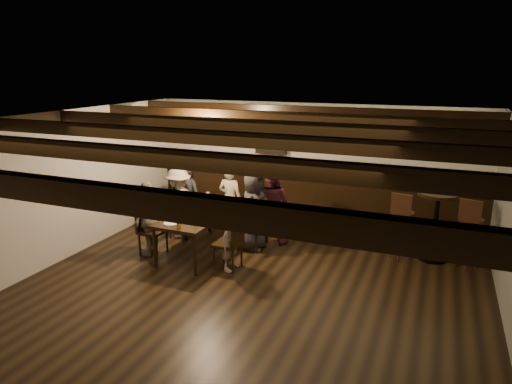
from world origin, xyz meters
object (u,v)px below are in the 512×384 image
at_px(chair_left_far, 152,239).
at_px(person_right_near, 254,210).
at_px(person_right_far, 230,233).
at_px(person_bench_right, 272,205).
at_px(dining_table, 202,215).
at_px(chair_right_near, 252,232).
at_px(bar_stool_left, 401,234).
at_px(person_left_far, 149,218).
at_px(high_top_table, 436,216).
at_px(chair_right_far, 229,253).
at_px(person_bench_centre, 230,199).
at_px(person_left_near, 179,203).
at_px(bar_stool_right, 468,242).
at_px(person_bench_left, 185,194).
at_px(chair_left_near, 181,223).

distance_m(chair_left_far, person_right_near, 1.78).
bearing_deg(person_right_far, person_bench_right, -6.34).
xyz_separation_m(dining_table, chair_right_near, (0.73, 0.44, -0.35)).
xyz_separation_m(person_right_near, bar_stool_left, (2.38, 0.49, -0.28)).
bearing_deg(person_left_far, high_top_table, 110.66).
height_order(chair_right_far, person_right_far, person_right_far).
bearing_deg(person_bench_centre, bar_stool_left, 178.76).
distance_m(person_bench_centre, bar_stool_left, 3.13).
height_order(person_right_far, bar_stool_left, person_right_far).
xyz_separation_m(chair_right_near, bar_stool_left, (2.41, 0.49, 0.14)).
relative_size(person_bench_right, bar_stool_left, 1.20).
bearing_deg(chair_right_far, dining_table, 57.93).
height_order(chair_right_near, person_right_far, person_right_far).
relative_size(dining_table, chair_right_far, 2.19).
bearing_deg(chair_left_far, person_left_near, -177.98).
xyz_separation_m(high_top_table, bar_stool_right, (0.50, -0.16, -0.32)).
distance_m(person_bench_centre, person_bench_right, 0.91).
bearing_deg(person_right_far, high_top_table, -60.14).
height_order(chair_right_near, person_right_near, person_right_near).
bearing_deg(person_bench_right, bar_stool_right, -177.32).
bearing_deg(person_right_near, person_bench_left, 74.74).
relative_size(chair_left_far, person_right_near, 0.62).
relative_size(person_bench_left, person_right_near, 0.97).
xyz_separation_m(person_bench_left, person_right_near, (1.64, -0.48, 0.02)).
bearing_deg(chair_right_far, chair_left_far, 90.00).
bearing_deg(person_left_far, chair_right_near, 121.48).
relative_size(chair_left_near, chair_right_near, 0.91).
height_order(person_bench_left, person_bench_centre, person_bench_left).
bearing_deg(person_right_far, chair_left_near, 58.49).
height_order(person_right_near, high_top_table, person_right_near).
bearing_deg(bar_stool_right, person_right_near, -156.96).
distance_m(person_bench_right, bar_stool_right, 3.24).
height_order(chair_right_far, bar_stool_left, bar_stool_left).
bearing_deg(person_right_far, person_bench_centre, 26.57).
relative_size(person_bench_right, bar_stool_right, 1.20).
relative_size(person_left_near, person_right_near, 0.93).
relative_size(person_bench_centre, person_right_far, 1.07).
relative_size(high_top_table, bar_stool_left, 0.99).
bearing_deg(chair_right_far, bar_stool_left, -59.22).
relative_size(person_left_far, person_right_far, 1.05).
bearing_deg(person_right_near, person_left_near, 90.00).
height_order(chair_right_near, person_bench_centre, person_bench_centre).
height_order(chair_left_near, person_right_near, person_right_near).
distance_m(chair_right_far, bar_stool_left, 2.80).
bearing_deg(chair_right_near, dining_table, 122.01).
relative_size(chair_right_far, bar_stool_right, 0.75).
xyz_separation_m(chair_left_near, person_right_near, (1.47, -0.03, 0.44)).
bearing_deg(bar_stool_right, person_left_far, -149.95).
bearing_deg(chair_left_near, bar_stool_left, 97.89).
height_order(person_left_near, person_right_near, person_right_near).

